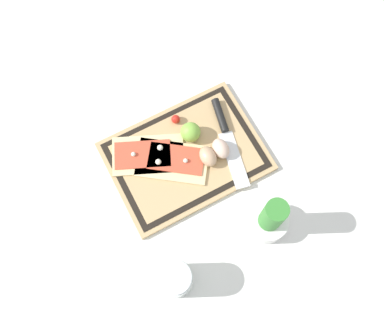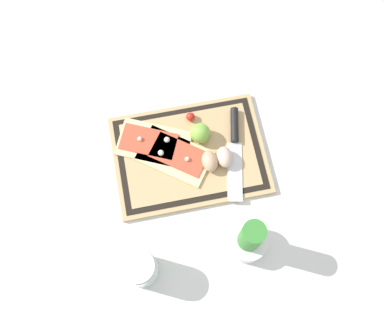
% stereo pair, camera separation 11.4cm
% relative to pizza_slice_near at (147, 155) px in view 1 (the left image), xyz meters
% --- Properties ---
extents(ground_plane, '(6.00, 6.00, 0.00)m').
position_rel_pizza_slice_near_xyz_m(ground_plane, '(-0.09, 0.05, -0.02)').
color(ground_plane, silver).
extents(cutting_board, '(0.41, 0.30, 0.02)m').
position_rel_pizza_slice_near_xyz_m(cutting_board, '(-0.09, 0.05, -0.01)').
color(cutting_board, tan).
rests_on(cutting_board, ground_plane).
extents(pizza_slice_near, '(0.22, 0.18, 0.02)m').
position_rel_pizza_slice_near_xyz_m(pizza_slice_near, '(0.00, 0.00, 0.00)').
color(pizza_slice_near, beige).
rests_on(pizza_slice_near, cutting_board).
extents(pizza_slice_far, '(0.22, 0.20, 0.02)m').
position_rel_pizza_slice_near_xyz_m(pizza_slice_far, '(-0.05, 0.05, 0.00)').
color(pizza_slice_far, beige).
rests_on(pizza_slice_far, cutting_board).
extents(knife, '(0.09, 0.27, 0.02)m').
position_rel_pizza_slice_near_xyz_m(knife, '(-0.22, 0.03, 0.00)').
color(knife, silver).
rests_on(knife, cutting_board).
extents(egg_brown, '(0.04, 0.06, 0.04)m').
position_rel_pizza_slice_near_xyz_m(egg_brown, '(-0.14, 0.09, 0.02)').
color(egg_brown, tan).
rests_on(egg_brown, cutting_board).
extents(egg_pink, '(0.04, 0.06, 0.04)m').
position_rel_pizza_slice_near_xyz_m(egg_pink, '(-0.18, 0.08, 0.02)').
color(egg_pink, beige).
rests_on(egg_pink, cutting_board).
extents(lime, '(0.06, 0.06, 0.06)m').
position_rel_pizza_slice_near_xyz_m(lime, '(-0.13, 0.01, 0.02)').
color(lime, '#7FB742').
rests_on(lime, cutting_board).
extents(cherry_tomato_red, '(0.02, 0.02, 0.02)m').
position_rel_pizza_slice_near_xyz_m(cherry_tomato_red, '(-0.12, -0.05, 0.01)').
color(cherry_tomato_red, red).
rests_on(cherry_tomato_red, cutting_board).
extents(herb_pot, '(0.10, 0.10, 0.18)m').
position_rel_pizza_slice_near_xyz_m(herb_pot, '(-0.19, 0.32, 0.04)').
color(herb_pot, white).
rests_on(herb_pot, ground_plane).
extents(sauce_jar, '(0.08, 0.08, 0.11)m').
position_rel_pizza_slice_near_xyz_m(sauce_jar, '(0.08, 0.33, 0.03)').
color(sauce_jar, silver).
rests_on(sauce_jar, ground_plane).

